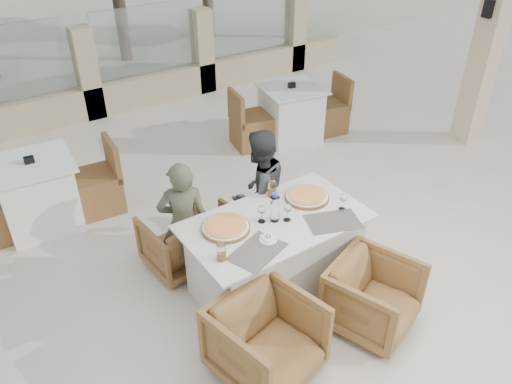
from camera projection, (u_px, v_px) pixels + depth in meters
ground at (270, 294)px, 4.62m from camera, size 80.00×80.00×0.00m
perimeter_wall_far at (86, 67)px, 7.52m from camera, size 10.00×0.34×1.60m
lantern_pillar at (480, 72)px, 6.75m from camera, size 0.34×0.34×2.00m
dining_table at (275, 255)px, 4.49m from camera, size 1.60×0.90×0.77m
placemat_near_left at (257, 252)px, 3.93m from camera, size 0.52×0.43×0.00m
placemat_near_right at (333, 222)px, 4.27m from camera, size 0.53×0.44×0.00m
pizza_left at (226, 227)px, 4.16m from camera, size 0.51×0.51×0.05m
pizza_right at (307, 196)px, 4.56m from camera, size 0.52×0.52×0.05m
water_bottle at (275, 207)px, 4.21m from camera, size 0.09×0.09×0.28m
wine_glass_centre at (262, 213)px, 4.22m from camera, size 0.08×0.08×0.18m
wine_glass_near at (287, 211)px, 4.24m from camera, size 0.09×0.09×0.18m
wine_glass_corner at (343, 201)px, 4.37m from camera, size 0.08×0.08×0.18m
beer_glass_left at (221, 252)px, 3.82m from camera, size 0.08×0.08×0.15m
beer_glass_right at (272, 189)px, 4.56m from camera, size 0.10×0.10×0.15m
olive_dish at (268, 238)px, 4.05m from camera, size 0.12×0.12×0.04m
armchair_far_left at (178, 242)px, 4.81m from camera, size 0.66×0.67×0.57m
armchair_far_right at (259, 221)px, 5.11m from camera, size 0.68×0.69×0.56m
armchair_near_left at (266, 340)px, 3.74m from camera, size 0.85×0.87×0.67m
armchair_near_right at (373, 297)px, 4.15m from camera, size 0.86×0.87×0.63m
diner_left at (184, 224)px, 4.49m from camera, size 0.53×0.45×1.25m
diner_right at (259, 192)px, 4.87m from camera, size 0.70×0.58×1.31m
bg_table_a at (39, 194)px, 5.33m from camera, size 1.70×0.95×0.77m
bg_table_b at (291, 113)px, 7.11m from camera, size 1.77×1.12×0.77m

